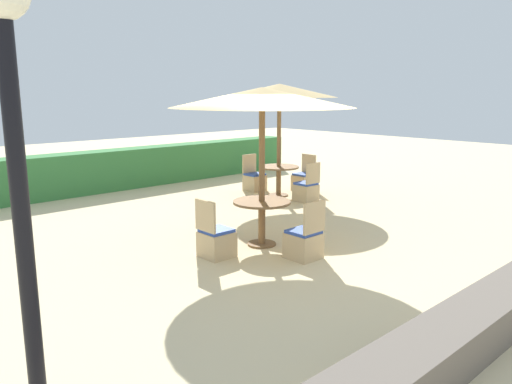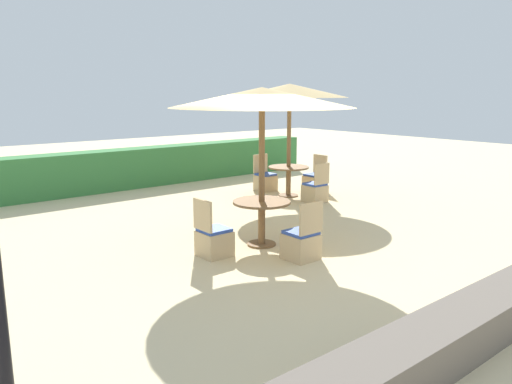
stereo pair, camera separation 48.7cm
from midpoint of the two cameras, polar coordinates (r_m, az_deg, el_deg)
ground_plane at (r=8.07m, az=1.18°, el=-6.91°), size 40.00×40.00×0.00m
hedge_row at (r=13.46m, az=-19.06°, el=2.17°), size 13.00×0.70×1.04m
stone_border at (r=6.18m, az=24.34°, el=-11.72°), size 10.00×0.56×0.43m
lamp_post at (r=3.71m, az=-29.53°, el=7.11°), size 0.36×0.36×3.32m
parasol_center at (r=8.06m, az=-1.06°, el=10.69°), size 2.99×2.99×2.60m
round_table_center at (r=8.30m, az=-1.01°, el=-2.28°), size 0.96×0.96×0.76m
patio_chair_center_south at (r=7.72m, az=3.73°, el=-5.75°), size 0.46×0.46×0.93m
patio_chair_center_west at (r=7.82m, az=-6.41°, el=-5.56°), size 0.46×0.46×0.93m
parasol_back_right at (r=12.12m, az=1.52°, el=11.46°), size 2.79×2.79×2.72m
round_table_back_right at (r=12.28m, az=1.47°, el=2.16°), size 0.99×0.99×0.74m
patio_chair_back_right_north at (r=13.00m, az=-1.27°, el=1.33°), size 0.46×0.46×0.93m
patio_chair_back_right_south at (r=11.72m, az=4.60°, el=0.18°), size 0.46×0.46×0.93m
patio_chair_back_right_east at (r=13.03m, az=4.40°, el=1.32°), size 0.46×0.46×0.93m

